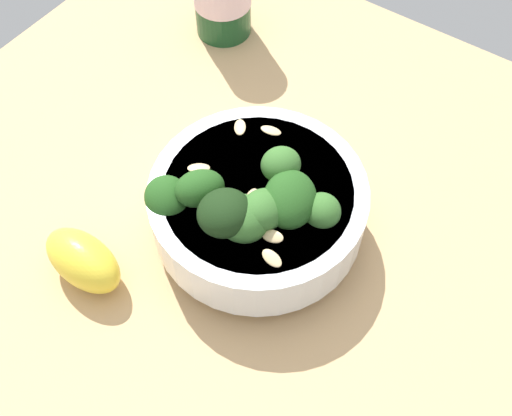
{
  "coord_description": "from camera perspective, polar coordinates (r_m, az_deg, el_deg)",
  "views": [
    {
      "loc": [
        -23.56,
        -19.48,
        46.66
      ],
      "look_at": [
        -0.32,
        -3.39,
        4.0
      ],
      "focal_mm": 42.72,
      "sensor_mm": 36.0,
      "label": 1
    }
  ],
  "objects": [
    {
      "name": "ground_plane",
      "position": [
        0.58,
        -2.58,
        -1.69
      ],
      "size": [
        67.28,
        67.28,
        4.77
      ],
      "primitive_type": "cube",
      "color": "tan"
    },
    {
      "name": "bowl_of_broccoli",
      "position": [
        0.51,
        -0.12,
        0.04
      ],
      "size": [
        18.16,
        18.16,
        10.04
      ],
      "color": "white",
      "rests_on": "ground_plane"
    },
    {
      "name": "lemon_wedge",
      "position": [
        0.52,
        -15.89,
        -4.74
      ],
      "size": [
        4.49,
        7.7,
        4.89
      ],
      "primitive_type": "ellipsoid",
      "rotation": [
        0.0,
        0.0,
        4.67
      ],
      "color": "yellow",
      "rests_on": "ground_plane"
    }
  ]
}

